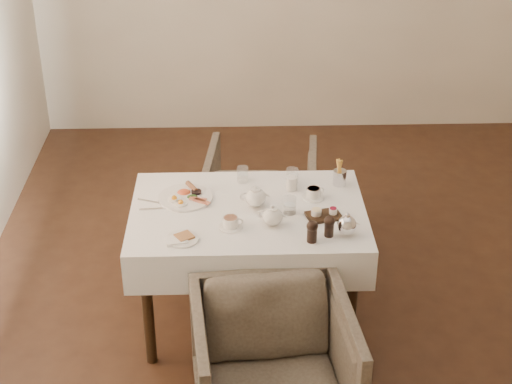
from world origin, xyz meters
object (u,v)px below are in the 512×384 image
Objects in this scene: armchair_far at (261,198)px; table at (248,228)px; breakfast_plate at (186,197)px; teapot_centre at (256,196)px; armchair_near at (273,368)px.

table is at bearing 89.03° from armchair_far.
teapot_centre reaches higher than breakfast_plate.
armchair_near is (0.10, -0.81, -0.29)m from table.
armchair_near is at bearing -68.56° from breakfast_plate.
teapot_centre is at bearing 41.29° from table.
armchair_far is 0.96m from breakfast_plate.
armchair_far is at bearing 83.97° from armchair_near.
armchair_near is 0.97m from teapot_centre.
table is at bearing -25.32° from breakfast_plate.
breakfast_plate reaches higher than armchair_far.
breakfast_plate is at bearing 109.34° from armchair_near.
armchair_near is 1.67m from armchair_far.
armchair_near is at bearing -82.82° from table.
table is 0.19m from teapot_centre.
armchair_far is at bearing 82.99° from table.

